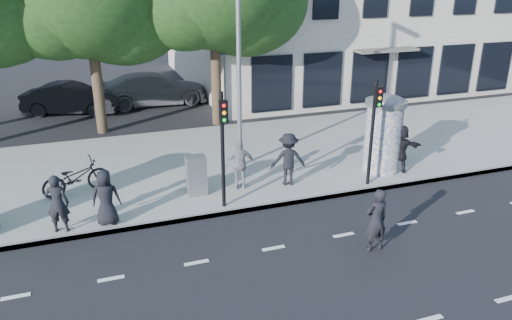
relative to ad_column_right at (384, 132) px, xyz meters
name	(u,v)px	position (x,y,z in m)	size (l,w,h in m)	color
ground	(296,279)	(-5.20, -4.70, -1.54)	(120.00, 120.00, 0.00)	black
sidewalk	(212,162)	(-5.20, 2.80, -1.46)	(40.00, 8.00, 0.15)	gray
curb	(247,209)	(-5.20, -1.15, -1.46)	(40.00, 0.10, 0.16)	slate
lane_dash_far	(274,248)	(-5.20, -3.30, -1.53)	(32.00, 0.12, 0.01)	silver
ad_column_right	(384,132)	(0.00, 0.00, 0.00)	(1.36, 1.36, 2.65)	beige
traffic_pole_near	(223,139)	(-5.80, -0.91, 0.69)	(0.22, 0.31, 3.40)	black
traffic_pole_far	(374,122)	(-1.00, -0.91, 0.69)	(0.22, 0.31, 3.40)	black
street_lamp	(239,30)	(-4.40, 1.93, 3.26)	(0.25, 0.93, 8.00)	slate
ped_a	(106,198)	(-9.06, -0.85, -0.61)	(0.76, 0.50, 1.56)	black
ped_b	(57,204)	(-10.27, -0.85, -0.59)	(0.58, 0.38, 1.60)	black
ped_d	(288,159)	(-3.44, -0.02, -0.54)	(1.10, 0.63, 1.70)	black
ped_e	(240,164)	(-4.97, 0.18, -0.58)	(0.95, 0.54, 1.62)	gray
ped_f	(400,149)	(0.48, -0.33, -0.55)	(1.56, 0.56, 1.68)	black
man_road	(376,220)	(-2.84, -4.20, -0.70)	(0.61, 0.40, 1.67)	black
bicycle	(76,177)	(-9.82, 1.47, -0.85)	(2.04, 0.71, 1.07)	black
cabinet_left	(196,175)	(-6.35, 0.22, -0.77)	(0.59, 0.43, 1.23)	slate
cabinet_right	(378,153)	(-0.12, 0.03, -0.75)	(0.61, 0.45, 1.28)	gray
car_mid	(72,99)	(-9.86, 11.53, -0.80)	(4.51, 1.57, 1.49)	black
car_right	(153,89)	(-5.90, 11.99, -0.72)	(5.61, 2.28, 1.63)	slate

